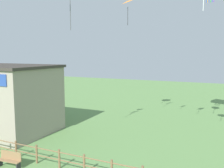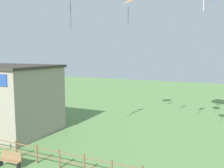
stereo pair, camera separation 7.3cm
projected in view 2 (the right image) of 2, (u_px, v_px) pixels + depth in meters
name	position (u px, v px, depth m)	size (l,w,h in m)	color
wooden_fence	(97.00, 166.00, 14.55)	(20.22, 0.14, 1.25)	brown
seaside_building	(8.00, 98.00, 23.06)	(8.54, 6.60, 6.18)	gray
park_bench_by_building	(10.00, 159.00, 15.88)	(1.64, 0.53, 1.04)	olive
kite_pink_diamond	(70.00, 0.00, 18.10)	(0.66, 0.53, 3.12)	pink
kite_orange_delta	(128.00, 2.00, 23.83)	(1.84, 1.83, 2.57)	orange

